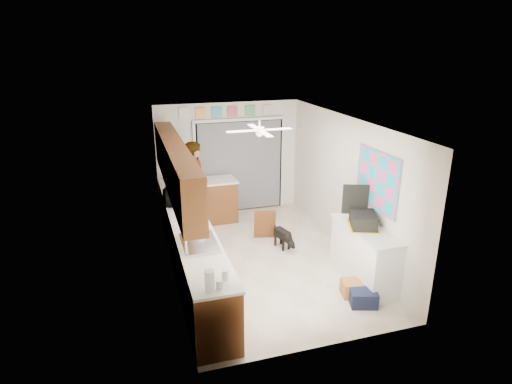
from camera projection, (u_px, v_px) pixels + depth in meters
floor at (262, 258)px, 7.78m from camera, size 5.00×5.00×0.00m
ceiling at (263, 122)px, 6.95m from camera, size 5.00×5.00×0.00m
wall_back at (229, 158)px, 9.62m from camera, size 3.20×0.00×3.20m
wall_front at (327, 261)px, 5.11m from camera, size 3.20×0.00×3.20m
wall_left at (169, 203)px, 6.92m from camera, size 0.00×5.00×5.00m
wall_right at (346, 185)px, 7.80m from camera, size 0.00×5.00×5.00m
left_base_cabinets at (190, 246)px, 7.27m from camera, size 0.60×4.80×0.90m
left_countertop at (189, 220)px, 7.12m from camera, size 0.62×4.80×0.04m
upper_cabinets at (175, 167)px, 6.97m from camera, size 0.32×4.00×0.80m
sink_basin at (199, 244)px, 6.20m from camera, size 0.50×0.76×0.06m
faucet at (186, 239)px, 6.12m from camera, size 0.03×0.03×0.22m
peninsula_base at (213, 201)px, 9.30m from camera, size 1.00×0.60×0.90m
peninsula_top at (212, 181)px, 9.14m from camera, size 1.04×0.64×0.04m
back_opening_recess at (240, 166)px, 9.73m from camera, size 2.00×0.06×2.10m
curtain_panel at (241, 167)px, 9.69m from camera, size 1.90×0.03×2.05m
door_trim_left at (196, 170)px, 9.42m from camera, size 0.06×0.04×2.10m
door_trim_right at (283, 163)px, 9.98m from camera, size 0.06×0.04×2.10m
door_trim_head at (240, 120)px, 9.35m from camera, size 2.10×0.04×0.06m
header_frame_0 at (201, 113)px, 9.08m from camera, size 0.22×0.02×0.22m
header_frame_1 at (217, 112)px, 9.18m from camera, size 0.22×0.02×0.22m
header_frame_2 at (233, 112)px, 9.28m from camera, size 0.22×0.02×0.22m
header_frame_3 at (250, 111)px, 9.39m from camera, size 0.22×0.02×0.22m
header_frame_4 at (268, 110)px, 9.50m from camera, size 0.22×0.02×0.22m
route66_sign at (184, 114)px, 8.99m from camera, size 0.22×0.02×0.26m
right_counter_base at (364, 256)px, 6.92m from camera, size 0.50×1.40×0.90m
right_counter_top at (366, 229)px, 6.76m from camera, size 0.54×1.44×0.04m
abstract_painting at (377, 181)px, 6.76m from camera, size 0.03×1.15×0.95m
ceiling_fan at (259, 130)px, 7.19m from camera, size 1.14×1.14×0.24m
microwave at (179, 194)px, 7.79m from camera, size 0.62×0.73×0.34m
cup at (200, 235)px, 6.39m from camera, size 0.14×0.14×0.11m
jar_a at (225, 275)px, 5.27m from camera, size 0.09×0.09×0.13m
jar_b at (219, 285)px, 5.07m from camera, size 0.09×0.09×0.12m
paper_towel_roll at (210, 281)px, 5.01m from camera, size 0.16×0.16×0.26m
suitcase at (363, 220)px, 6.78m from camera, size 0.54×0.62×0.22m
suitcase_rim at (363, 226)px, 6.82m from camera, size 0.62×0.70×0.02m
suitcase_lid at (355, 199)px, 6.96m from camera, size 0.40×0.18×0.50m
cardboard_box at (354, 288)px, 6.62m from camera, size 0.43×0.35×0.24m
navy_crate at (363, 298)px, 6.37m from camera, size 0.47×0.43×0.24m
cabinet_door_panel at (265, 224)px, 8.46m from camera, size 0.45×0.26×0.63m
man at (197, 188)px, 8.61m from camera, size 0.57×0.76×1.91m
dog at (282, 238)px, 8.14m from camera, size 0.35×0.56×0.41m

